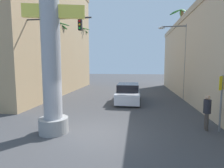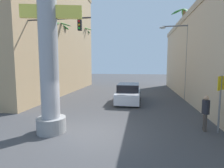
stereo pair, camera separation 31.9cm
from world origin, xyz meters
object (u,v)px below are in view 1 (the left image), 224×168
traffic_light_mast (41,46)px  palm_tree_mid_left (56,49)px  crossing_sign (222,95)px  pedestrian_by_sign (207,110)px  street_lamp (181,54)px  palm_tree_mid_right (179,43)px  car_lead (128,93)px  neon_sign_pole (50,30)px  palm_tree_far_left (81,51)px

traffic_light_mast → palm_tree_mid_left: palm_tree_mid_left is taller
crossing_sign → pedestrian_by_sign: (-0.54, 0.15, -0.75)m
street_lamp → palm_tree_mid_right: (0.66, 3.65, 1.44)m
street_lamp → crossing_sign: (0.01, -7.83, -2.33)m
traffic_light_mast → palm_tree_mid_right: size_ratio=0.69×
car_lead → palm_tree_mid_right: palm_tree_mid_right is taller
crossing_sign → palm_tree_mid_right: bearing=86.8°
street_lamp → palm_tree_mid_right: size_ratio=0.73×
neon_sign_pole → palm_tree_mid_right: neon_sign_pole is taller
neon_sign_pole → street_lamp: size_ratio=1.58×
traffic_light_mast → palm_tree_mid_right: palm_tree_mid_right is taller
neon_sign_pole → car_lead: size_ratio=2.25×
car_lead → palm_tree_far_left: (-7.28, 10.04, 4.39)m
neon_sign_pole → crossing_sign: bearing=8.7°
street_lamp → car_lead: bearing=-160.2°
crossing_sign → palm_tree_mid_left: size_ratio=0.36×
palm_tree_mid_right → palm_tree_mid_left: bearing=-165.0°
street_lamp → palm_tree_far_left: palm_tree_far_left is taller
neon_sign_pole → car_lead: 8.90m
neon_sign_pole → pedestrian_by_sign: neon_sign_pole is taller
neon_sign_pole → palm_tree_mid_left: (-4.21, 9.29, 0.06)m
neon_sign_pole → traffic_light_mast: size_ratio=1.67×
traffic_light_mast → palm_tree_mid_right: 14.11m
palm_tree_mid_right → pedestrian_by_sign: bearing=-95.9°
palm_tree_far_left → palm_tree_mid_right: palm_tree_mid_right is taller
crossing_sign → palm_tree_mid_right: size_ratio=0.29×
street_lamp → palm_tree_mid_right: palm_tree_mid_right is taller
palm_tree_mid_right → palm_tree_far_left: bearing=159.3°
street_lamp → palm_tree_far_left: 14.57m
crossing_sign → pedestrian_by_sign: size_ratio=1.56×
traffic_light_mast → palm_tree_mid_left: bearing=105.4°
palm_tree_far_left → pedestrian_by_sign: palm_tree_far_left is taller
palm_tree_far_left → palm_tree_mid_right: size_ratio=0.94×
street_lamp → pedestrian_by_sign: (-0.53, -7.69, -3.08)m
car_lead → pedestrian_by_sign: (4.07, -6.04, 0.26)m
crossing_sign → pedestrian_by_sign: 0.93m
traffic_light_mast → palm_tree_far_left: palm_tree_far_left is taller
car_lead → palm_tree_mid_left: size_ratio=0.63×
crossing_sign → palm_tree_mid_left: 14.71m
street_lamp → neon_sign_pole: bearing=-130.4°
crossing_sign → neon_sign_pole: bearing=-171.3°
car_lead → pedestrian_by_sign: size_ratio=2.74×
palm_tree_far_left → palm_tree_mid_left: 8.11m
car_lead → traffic_light_mast: bearing=-150.1°
car_lead → pedestrian_by_sign: bearing=-56.0°
neon_sign_pole → street_lamp: neon_sign_pole is taller
car_lead → palm_tree_mid_left: bearing=165.2°
palm_tree_far_left → pedestrian_by_sign: (11.35, -16.07, -4.13)m
neon_sign_pole → pedestrian_by_sign: 8.15m
palm_tree_far_left → pedestrian_by_sign: 20.10m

